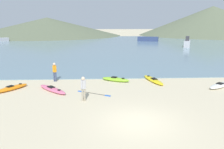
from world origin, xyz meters
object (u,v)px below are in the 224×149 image
object	(u,v)px
kayak_on_sand_1	(221,85)
person_near_waterline	(55,71)
moored_boat_0	(148,39)
kayak_on_sand_4	(12,88)
kayak_on_sand_2	(52,89)
kayak_on_sand_0	(153,80)
moored_boat_1	(187,43)
kayak_on_sand_3	(116,79)
moored_boat_2	(1,40)
person_near_foreground	(83,87)
loose_paddle	(94,93)

from	to	relation	value
kayak_on_sand_1	person_near_waterline	size ratio (longest dim) A/B	1.77
moored_boat_0	kayak_on_sand_4	bearing A→B (deg)	-113.72
kayak_on_sand_2	kayak_on_sand_0	bearing A→B (deg)	16.21
person_near_waterline	moored_boat_1	distance (m)	36.32
kayak_on_sand_0	kayak_on_sand_1	bearing A→B (deg)	-21.95
person_near_waterline	moored_boat_1	world-z (taller)	moored_boat_1
kayak_on_sand_3	moored_boat_2	size ratio (longest dim) A/B	0.64
kayak_on_sand_0	moored_boat_1	distance (m)	31.84
person_near_foreground	moored_boat_0	bearing A→B (deg)	73.36
kayak_on_sand_0	kayak_on_sand_4	bearing A→B (deg)	-169.96
kayak_on_sand_2	person_near_foreground	xyz separation A→B (m)	(2.60, -2.37, 0.82)
kayak_on_sand_0	kayak_on_sand_2	world-z (taller)	kayak_on_sand_2
loose_paddle	kayak_on_sand_2	bearing A→B (deg)	165.07
kayak_on_sand_4	moored_boat_1	bearing A→B (deg)	49.70
kayak_on_sand_1	moored_boat_1	world-z (taller)	moored_boat_1
moored_boat_1	loose_paddle	size ratio (longest dim) A/B	1.74
kayak_on_sand_3	moored_boat_2	distance (m)	55.32
kayak_on_sand_3	person_near_foreground	world-z (taller)	person_near_foreground
kayak_on_sand_0	moored_boat_2	distance (m)	57.42
moored_boat_1	loose_paddle	distance (m)	37.28
loose_paddle	kayak_on_sand_4	bearing A→B (deg)	168.99
kayak_on_sand_3	loose_paddle	size ratio (longest dim) A/B	1.06
person_near_foreground	person_near_waterline	xyz separation A→B (m)	(-2.96, 5.22, 0.02)
person_near_foreground	moored_boat_1	bearing A→B (deg)	58.91
kayak_on_sand_1	person_near_foreground	distance (m)	11.34
kayak_on_sand_2	moored_boat_2	size ratio (longest dim) A/B	0.70
kayak_on_sand_2	moored_boat_2	distance (m)	55.07
kayak_on_sand_4	moored_boat_2	world-z (taller)	moored_boat_2
moored_boat_2	kayak_on_sand_3	bearing A→B (deg)	-56.76
kayak_on_sand_0	moored_boat_0	xyz separation A→B (m)	(9.09, 45.16, 0.57)
kayak_on_sand_0	kayak_on_sand_1	distance (m)	5.51
person_near_foreground	moored_boat_2	distance (m)	58.38
kayak_on_sand_1	moored_boat_2	world-z (taller)	moored_boat_2
person_near_waterline	moored_boat_0	world-z (taller)	person_near_waterline
kayak_on_sand_2	person_near_waterline	xyz separation A→B (m)	(-0.36, 2.85, 0.84)
kayak_on_sand_2	kayak_on_sand_4	xyz separation A→B (m)	(-3.22, 0.39, 0.03)
kayak_on_sand_2	person_near_foreground	world-z (taller)	person_near_foreground
kayak_on_sand_2	kayak_on_sand_4	world-z (taller)	kayak_on_sand_4
kayak_on_sand_1	loose_paddle	distance (m)	10.42
kayak_on_sand_4	person_near_waterline	world-z (taller)	person_near_waterline
kayak_on_sand_4	person_near_waterline	distance (m)	3.85
person_near_waterline	loose_paddle	xyz separation A→B (m)	(3.58, -3.71, -0.96)
person_near_foreground	moored_boat_1	size ratio (longest dim) A/B	0.38
kayak_on_sand_0	person_near_waterline	xyz separation A→B (m)	(-8.81, 0.39, 0.84)
kayak_on_sand_4	person_near_foreground	bearing A→B (deg)	-25.46
kayak_on_sand_0	person_near_waterline	size ratio (longest dim) A/B	2.13
kayak_on_sand_3	person_near_foreground	size ratio (longest dim) A/B	1.60
kayak_on_sand_0	kayak_on_sand_2	size ratio (longest dim) A/B	1.23
kayak_on_sand_3	moored_boat_1	xyz separation A→B (m)	(17.61, 28.27, 0.71)
kayak_on_sand_0	person_near_waterline	distance (m)	8.86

